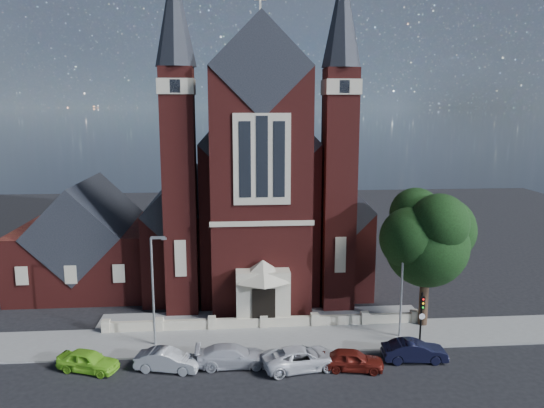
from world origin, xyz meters
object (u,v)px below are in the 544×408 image
at_px(street_lamp_left, 154,285).
at_px(car_dark_red, 352,360).
at_px(car_navy, 414,351).
at_px(traffic_signal, 422,312).
at_px(car_silver_b, 232,356).
at_px(car_silver_a, 168,360).
at_px(car_white_suv, 301,358).
at_px(parish_hall, 89,245).
at_px(church, 253,191).
at_px(car_lime_van, 88,361).
at_px(street_lamp_right, 403,278).
at_px(street_tree, 430,240).

height_order(street_lamp_left, car_dark_red, street_lamp_left).
bearing_deg(car_dark_red, car_navy, -68.53).
bearing_deg(traffic_signal, car_silver_b, -172.04).
bearing_deg(car_silver_a, car_white_suv, -80.60).
bearing_deg(car_navy, car_silver_b, 92.36).
relative_size(parish_hall, car_dark_red, 3.02).
xyz_separation_m(church, car_white_suv, (2.04, -23.09, -7.47)).
distance_m(car_lime_van, car_silver_a, 5.16).
distance_m(church, car_dark_red, 25.29).
height_order(street_lamp_right, car_white_suv, street_lamp_right).
distance_m(street_lamp_right, car_silver_a, 17.61).
bearing_deg(street_lamp_left, street_tree, 4.76).
relative_size(car_white_suv, car_navy, 1.20).
relative_size(street_tree, street_lamp_right, 1.32).
relative_size(church, traffic_signal, 8.72).
xyz_separation_m(street_tree, car_lime_van, (-24.42, -5.08, -6.27)).
distance_m(street_lamp_left, car_white_suv, 11.46).
distance_m(street_tree, car_white_suv, 13.59).
bearing_deg(car_dark_red, traffic_signal, -51.26).
height_order(car_silver_b, car_navy, car_navy).
relative_size(traffic_signal, car_silver_a, 0.95).
relative_size(parish_hall, car_silver_a, 2.91).
relative_size(car_silver_b, car_navy, 1.13).
bearing_deg(car_silver_a, street_lamp_left, 30.74).
bearing_deg(street_lamp_right, parish_hall, 151.78).
relative_size(church, car_navy, 8.07).
distance_m(parish_hall, car_navy, 31.48).
xyz_separation_m(church, car_silver_a, (-6.68, -22.64, -7.49)).
bearing_deg(church, car_silver_b, -96.27).
height_order(church, car_white_suv, church).
bearing_deg(parish_hall, car_dark_red, -41.08).
xyz_separation_m(street_lamp_right, car_silver_b, (-12.55, -3.46, -3.89)).
bearing_deg(car_dark_red, church, 23.26).
bearing_deg(traffic_signal, car_lime_van, -175.50).
xyz_separation_m(church, car_lime_van, (-11.83, -22.31, -7.49)).
bearing_deg(car_silver_a, church, -4.08).
distance_m(car_lime_van, car_navy, 21.62).
bearing_deg(car_silver_a, street_lamp_right, -65.20).
bearing_deg(church, car_lime_van, -117.92).
height_order(street_tree, street_lamp_right, street_tree).
xyz_separation_m(street_lamp_right, car_lime_van, (-21.92, -3.37, -3.90)).
bearing_deg(street_tree, car_silver_b, -161.07).
bearing_deg(car_silver_a, street_tree, -61.97).
xyz_separation_m(street_lamp_left, car_white_suv, (9.95, -4.15, -3.88)).
relative_size(street_lamp_left, car_lime_van, 1.99).
xyz_separation_m(street_tree, street_lamp_right, (-2.51, -1.71, -2.36)).
xyz_separation_m(car_lime_van, car_navy, (21.62, -0.38, 0.02)).
xyz_separation_m(car_silver_a, car_white_suv, (8.72, -0.45, 0.03)).
bearing_deg(traffic_signal, car_navy, -119.02).
xyz_separation_m(car_silver_a, car_dark_red, (12.03, -0.91, -0.00)).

